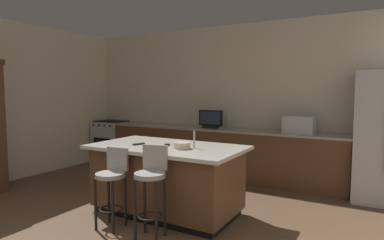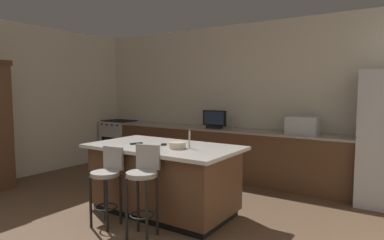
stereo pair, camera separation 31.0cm
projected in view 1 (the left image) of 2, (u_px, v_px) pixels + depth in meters
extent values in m
cube|color=beige|center=(231.00, 101.00, 6.43)|extent=(6.88, 0.12, 2.86)
cube|color=beige|center=(13.00, 101.00, 5.98)|extent=(0.12, 5.17, 2.86)
cube|color=brown|center=(218.00, 153.00, 6.23)|extent=(4.57, 0.60, 0.88)
cube|color=#9E9384|center=(218.00, 129.00, 6.19)|extent=(4.59, 0.62, 0.04)
cube|color=black|center=(167.00, 209.00, 4.40)|extent=(1.76, 0.87, 0.09)
cube|color=brown|center=(167.00, 178.00, 4.36)|extent=(1.84, 0.95, 0.77)
cube|color=beige|center=(167.00, 147.00, 4.33)|extent=(2.00, 1.11, 0.04)
cube|color=#B7BABF|center=(112.00, 142.00, 7.56)|extent=(0.75, 0.60, 0.92)
cube|color=black|center=(102.00, 145.00, 7.30)|extent=(0.53, 0.01, 0.33)
cube|color=black|center=(112.00, 121.00, 7.52)|extent=(0.68, 0.50, 0.02)
cylinder|color=black|center=(93.00, 125.00, 7.37)|extent=(0.04, 0.03, 0.04)
cylinder|color=black|center=(99.00, 125.00, 7.29)|extent=(0.04, 0.03, 0.04)
cylinder|color=black|center=(104.00, 126.00, 7.21)|extent=(0.04, 0.03, 0.04)
cylinder|color=black|center=(110.00, 126.00, 7.13)|extent=(0.04, 0.03, 0.04)
cube|color=#B7BABF|center=(299.00, 125.00, 5.45)|extent=(0.48, 0.36, 0.29)
cube|color=black|center=(211.00, 127.00, 6.21)|extent=(0.28, 0.16, 0.05)
cube|color=black|center=(211.00, 118.00, 6.20)|extent=(0.47, 0.05, 0.29)
cube|color=#1E2D47|center=(210.00, 118.00, 6.17)|extent=(0.42, 0.01, 0.24)
cylinder|color=#B2B2B7|center=(229.00, 122.00, 6.18)|extent=(0.02, 0.02, 0.24)
cylinder|color=#B2B2B7|center=(194.00, 140.00, 4.11)|extent=(0.02, 0.02, 0.22)
cylinder|color=gray|center=(110.00, 175.00, 3.86)|extent=(0.34, 0.34, 0.05)
cube|color=gray|center=(118.00, 159.00, 3.98)|extent=(0.29, 0.07, 0.28)
cylinder|color=black|center=(95.00, 205.00, 3.82)|extent=(0.03, 0.03, 0.61)
cylinder|color=black|center=(113.00, 208.00, 3.73)|extent=(0.03, 0.03, 0.61)
cylinder|color=black|center=(109.00, 198.00, 4.05)|extent=(0.03, 0.03, 0.61)
cylinder|color=black|center=(125.00, 201.00, 3.95)|extent=(0.03, 0.03, 0.61)
torus|color=black|center=(111.00, 209.00, 3.90)|extent=(0.28, 0.28, 0.02)
cylinder|color=gray|center=(150.00, 175.00, 3.56)|extent=(0.34, 0.34, 0.05)
cube|color=gray|center=(155.00, 157.00, 3.69)|extent=(0.29, 0.10, 0.28)
cylinder|color=black|center=(135.00, 211.00, 3.52)|extent=(0.03, 0.03, 0.69)
cylinder|color=black|center=(156.00, 213.00, 3.45)|extent=(0.03, 0.03, 0.69)
cylinder|color=black|center=(145.00, 204.00, 3.75)|extent=(0.03, 0.03, 0.69)
cylinder|color=black|center=(165.00, 206.00, 3.68)|extent=(0.03, 0.03, 0.69)
torus|color=black|center=(150.00, 216.00, 3.60)|extent=(0.28, 0.28, 0.02)
cylinder|color=beige|center=(182.00, 145.00, 4.10)|extent=(0.21, 0.21, 0.08)
cube|color=black|center=(167.00, 145.00, 4.37)|extent=(0.14, 0.16, 0.01)
cube|color=black|center=(139.00, 144.00, 4.40)|extent=(0.11, 0.17, 0.02)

